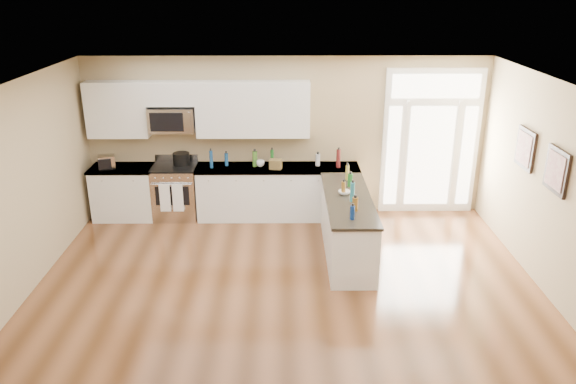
% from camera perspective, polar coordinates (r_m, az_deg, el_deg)
% --- Properties ---
extents(ground, '(8.00, 8.00, 0.00)m').
position_cam_1_polar(ground, '(6.89, -0.02, -14.70)').
color(ground, '#4E2D16').
extents(room_shell, '(8.00, 8.00, 8.00)m').
position_cam_1_polar(room_shell, '(6.06, -0.02, -1.44)').
color(room_shell, tan).
rests_on(room_shell, ground).
extents(back_cabinet_left, '(1.10, 0.66, 0.94)m').
position_cam_1_polar(back_cabinet_left, '(10.35, -16.25, -0.18)').
color(back_cabinet_left, silver).
rests_on(back_cabinet_left, ground).
extents(back_cabinet_right, '(2.85, 0.66, 0.94)m').
position_cam_1_polar(back_cabinet_right, '(9.96, -1.05, -0.16)').
color(back_cabinet_right, silver).
rests_on(back_cabinet_right, ground).
extents(peninsula_cabinet, '(0.69, 2.32, 0.94)m').
position_cam_1_polar(peninsula_cabinet, '(8.68, 6.01, -3.59)').
color(peninsula_cabinet, silver).
rests_on(peninsula_cabinet, ground).
extents(upper_cabinet_left, '(1.04, 0.33, 0.95)m').
position_cam_1_polar(upper_cabinet_left, '(10.08, -16.94, 8.02)').
color(upper_cabinet_left, silver).
rests_on(upper_cabinet_left, room_shell).
extents(upper_cabinet_right, '(1.94, 0.33, 0.95)m').
position_cam_1_polar(upper_cabinet_right, '(9.68, -3.58, 8.39)').
color(upper_cabinet_right, silver).
rests_on(upper_cabinet_right, room_shell).
extents(upper_cabinet_short, '(0.82, 0.33, 0.40)m').
position_cam_1_polar(upper_cabinet_short, '(9.80, -11.82, 9.79)').
color(upper_cabinet_short, silver).
rests_on(upper_cabinet_short, room_shell).
extents(microwave, '(0.78, 0.41, 0.42)m').
position_cam_1_polar(microwave, '(9.86, -11.68, 7.24)').
color(microwave, silver).
rests_on(microwave, room_shell).
extents(entry_door, '(1.70, 0.10, 2.60)m').
position_cam_1_polar(entry_door, '(10.27, 14.27, 4.92)').
color(entry_door, white).
rests_on(entry_door, ground).
extents(wall_art_near, '(0.05, 0.58, 0.58)m').
position_cam_1_polar(wall_art_near, '(8.86, 22.96, 4.08)').
color(wall_art_near, black).
rests_on(wall_art_near, room_shell).
extents(wall_art_far, '(0.05, 0.58, 0.58)m').
position_cam_1_polar(wall_art_far, '(8.00, 25.62, 1.97)').
color(wall_art_far, black).
rests_on(wall_art_far, room_shell).
extents(kitchen_range, '(0.76, 0.68, 1.08)m').
position_cam_1_polar(kitchen_range, '(10.13, -11.33, 0.04)').
color(kitchen_range, silver).
rests_on(kitchen_range, ground).
extents(stockpot, '(0.38, 0.38, 0.23)m').
position_cam_1_polar(stockpot, '(10.02, -10.79, 3.38)').
color(stockpot, black).
rests_on(stockpot, kitchen_range).
extents(toaster_oven, '(0.32, 0.28, 0.23)m').
position_cam_1_polar(toaster_oven, '(10.15, -17.93, 2.91)').
color(toaster_oven, silver).
rests_on(toaster_oven, back_cabinet_left).
extents(cardboard_box, '(0.23, 0.18, 0.17)m').
position_cam_1_polar(cardboard_box, '(9.66, -1.26, 2.85)').
color(cardboard_box, brown).
rests_on(cardboard_box, back_cabinet_right).
extents(bowl_left, '(0.27, 0.27, 0.05)m').
position_cam_1_polar(bowl_left, '(10.39, -17.93, 2.78)').
color(bowl_left, white).
rests_on(bowl_left, back_cabinet_left).
extents(bowl_peninsula, '(0.20, 0.20, 0.06)m').
position_cam_1_polar(bowl_peninsula, '(8.57, 5.72, -0.05)').
color(bowl_peninsula, white).
rests_on(bowl_peninsula, peninsula_cabinet).
extents(cup_counter, '(0.17, 0.17, 0.11)m').
position_cam_1_polar(cup_counter, '(9.80, -2.82, 2.91)').
color(cup_counter, white).
rests_on(cup_counter, back_cabinet_right).
extents(counter_bottles, '(2.37, 2.43, 0.32)m').
position_cam_1_polar(counter_bottles, '(9.12, 2.07, 2.01)').
color(counter_bottles, '#19591E').
rests_on(counter_bottles, back_cabinet_right).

